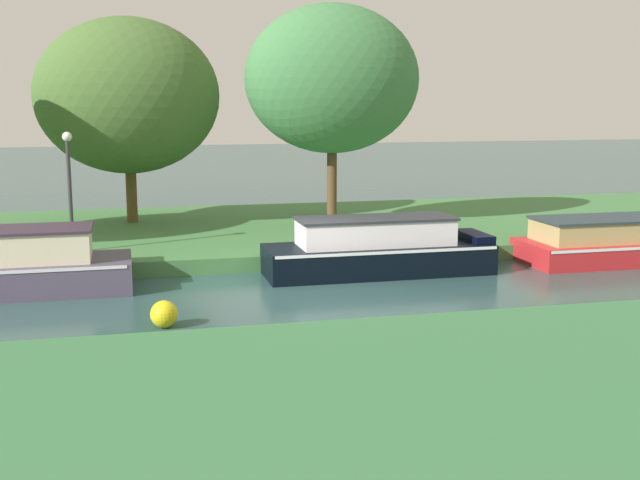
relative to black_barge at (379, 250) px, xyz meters
name	(u,v)px	position (x,y,z in m)	size (l,w,h in m)	color
ground_plane	(307,289)	(-2.07, -1.20, -0.60)	(120.00, 120.00, 0.00)	#2D4D4D
riverbank_far	(257,232)	(-2.07, 5.80, -0.40)	(72.00, 10.00, 0.40)	#41763F
riverbank_near	(476,445)	(-2.07, -10.20, -0.40)	(72.00, 10.00, 0.40)	#387143
black_barge	(379,250)	(0.00, 0.00, 0.00)	(5.56, 1.76, 1.40)	black
red_cruiser	(612,242)	(6.45, 0.00, -0.09)	(4.98, 2.15, 1.18)	red
willow_tree_centre	(128,96)	(-5.78, 7.13, 3.72)	(5.58, 4.52, 6.30)	brown
willow_tree_right	(333,79)	(0.23, 5.36, 4.22)	(5.34, 3.59, 6.66)	brown
lamp_post	(69,178)	(-7.31, 2.54, 1.70)	(0.24, 0.24, 3.03)	#333338
mooring_post_near	(594,229)	(6.70, 1.26, 0.07)	(0.16, 0.16, 0.54)	#453C24
channel_buoy	(164,314)	(-5.35, -3.58, -0.34)	(0.52, 0.52, 0.52)	yellow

